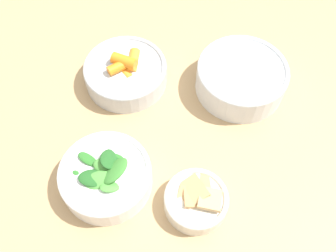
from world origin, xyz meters
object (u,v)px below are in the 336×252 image
bowl_carrots (126,72)px  bowl_cookies (196,200)px  bowl_beans_hotdog (241,78)px  bowl_greens (106,176)px

bowl_carrots → bowl_cookies: bearing=-62.5°
bowl_carrots → bowl_beans_hotdog: bearing=-3.0°
bowl_greens → bowl_cookies: 0.16m
bowl_carrots → bowl_cookies: (0.14, -0.27, -0.01)m
bowl_beans_hotdog → bowl_carrots: bearing=177.0°
bowl_carrots → bowl_beans_hotdog: 0.24m
bowl_greens → bowl_cookies: (0.16, -0.04, -0.01)m
bowl_greens → bowl_beans_hotdog: bearing=41.1°
bowl_carrots → bowl_greens: size_ratio=1.05×
bowl_beans_hotdog → bowl_greens: bearing=-138.9°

